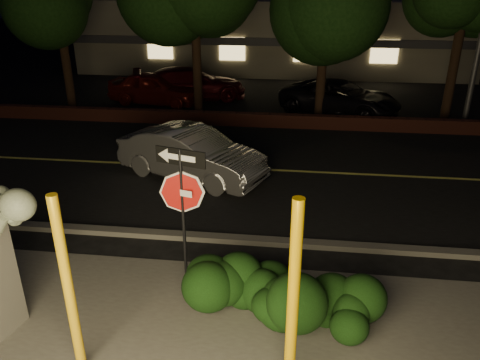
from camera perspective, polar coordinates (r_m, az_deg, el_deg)
name	(u,v)px	position (r m, az deg, el deg)	size (l,w,h in m)	color
ground	(249,137)	(16.63, 1.17, 5.28)	(90.00, 90.00, 0.00)	black
road	(239,169)	(13.84, -0.13, 1.39)	(80.00, 8.00, 0.01)	black
lane_marking	(239,168)	(13.83, -0.13, 1.44)	(80.00, 0.12, 0.01)	#D1CD53
curb	(215,238)	(10.18, -3.04, -7.08)	(80.00, 0.25, 0.12)	#4C4944
brick_wall	(253,120)	(17.79, 1.61, 7.36)	(40.00, 0.35, 0.50)	#4C1F18
parking_lot	(264,92)	(23.35, 2.99, 10.70)	(40.00, 12.00, 0.01)	black
building	(275,31)	(30.90, 4.25, 17.62)	(22.00, 10.20, 4.00)	#676053
yellow_pole_left	(69,290)	(6.79, -20.16, -12.52)	(0.14, 0.14, 2.83)	yellow
yellow_pole_right	(293,307)	(6.04, 6.44, -15.09)	(0.15, 0.15, 3.00)	#F5B605
signpost	(182,193)	(7.91, -7.09, -1.54)	(0.89, 0.27, 2.69)	black
hedge_center	(248,278)	(8.13, 1.03, -11.89)	(2.04, 0.96, 1.06)	black
hedge_right	(299,299)	(7.66, 7.19, -14.18)	(1.79, 0.96, 1.17)	black
hedge_far_right	(334,305)	(7.77, 11.35, -14.72)	(1.43, 0.89, 0.99)	black
silver_sedan	(191,154)	(13.07, -5.94, 3.16)	(1.49, 4.26, 1.40)	#A9A9AE
parked_car_red	(155,88)	(21.22, -10.28, 10.96)	(1.67, 4.14, 1.41)	maroon
parked_car_darkred	(190,84)	(21.76, -6.07, 11.57)	(2.03, 5.00, 1.45)	#440A11
parked_car_dark	(340,98)	(19.78, 12.09, 9.80)	(2.23, 4.84, 1.35)	black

